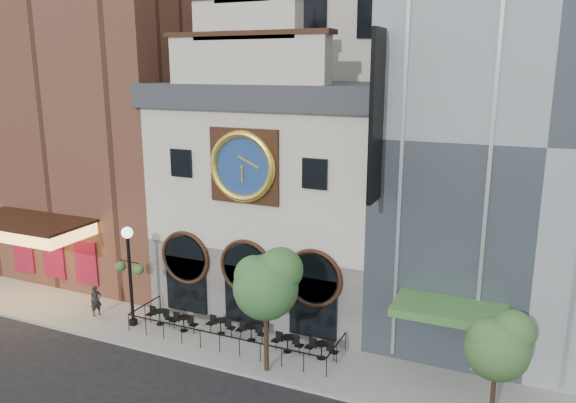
# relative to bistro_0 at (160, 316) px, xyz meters

# --- Properties ---
(ground) EXTENTS (120.00, 120.00, 0.00)m
(ground) POSITION_rel_bistro_0_xyz_m (4.34, -2.48, -0.61)
(ground) COLOR black
(ground) RESTS_ON ground
(sidewalk) EXTENTS (44.00, 5.00, 0.15)m
(sidewalk) POSITION_rel_bistro_0_xyz_m (4.34, 0.02, -0.54)
(sidewalk) COLOR gray
(sidewalk) RESTS_ON ground
(clock_building) EXTENTS (12.60, 8.78, 18.65)m
(clock_building) POSITION_rel_bistro_0_xyz_m (4.34, 5.35, 6.07)
(clock_building) COLOR #605E5B
(clock_building) RESTS_ON ground
(theater_building) EXTENTS (14.00, 15.60, 25.00)m
(theater_building) POSITION_rel_bistro_0_xyz_m (-8.66, 7.48, 11.99)
(theater_building) COLOR brown
(theater_building) RESTS_ON ground
(retail_building) EXTENTS (14.00, 14.40, 20.00)m
(retail_building) POSITION_rel_bistro_0_xyz_m (17.34, 7.51, 9.53)
(retail_building) COLOR gray
(retail_building) RESTS_ON ground
(cafe_railing) EXTENTS (10.60, 2.60, 0.90)m
(cafe_railing) POSITION_rel_bistro_0_xyz_m (4.34, 0.02, -0.01)
(cafe_railing) COLOR black
(cafe_railing) RESTS_ON sidewalk
(bistro_0) EXTENTS (1.58, 0.68, 0.90)m
(bistro_0) POSITION_rel_bistro_0_xyz_m (0.00, 0.00, 0.00)
(bistro_0) COLOR black
(bistro_0) RESTS_ON sidewalk
(bistro_1) EXTENTS (1.58, 0.68, 0.90)m
(bistro_1) POSITION_rel_bistro_0_xyz_m (1.56, -0.12, 0.00)
(bistro_1) COLOR black
(bistro_1) RESTS_ON sidewalk
(bistro_2) EXTENTS (1.58, 0.68, 0.90)m
(bistro_2) POSITION_rel_bistro_0_xyz_m (3.44, 0.34, 0.00)
(bistro_2) COLOR black
(bistro_2) RESTS_ON sidewalk
(bistro_3) EXTENTS (1.58, 0.68, 0.90)m
(bistro_3) POSITION_rel_bistro_0_xyz_m (5.15, 0.35, 0.00)
(bistro_3) COLOR black
(bistro_3) RESTS_ON sidewalk
(bistro_4) EXTENTS (1.58, 0.68, 0.90)m
(bistro_4) POSITION_rel_bistro_0_xyz_m (7.22, 0.05, 0.00)
(bistro_4) COLOR black
(bistro_4) RESTS_ON sidewalk
(bistro_5) EXTENTS (1.58, 0.68, 0.90)m
(bistro_5) POSITION_rel_bistro_0_xyz_m (8.89, 0.12, 0.00)
(bistro_5) COLOR black
(bistro_5) RESTS_ON sidewalk
(pedestrian) EXTENTS (0.63, 0.72, 1.67)m
(pedestrian) POSITION_rel_bistro_0_xyz_m (-3.77, -0.47, 0.37)
(pedestrian) COLOR black
(pedestrian) RESTS_ON sidewalk
(lamppost) EXTENTS (1.68, 0.58, 5.25)m
(lamppost) POSITION_rel_bistro_0_xyz_m (-1.24, -0.59, 2.79)
(lamppost) COLOR black
(lamppost) RESTS_ON sidewalk
(tree_left) EXTENTS (2.91, 2.80, 5.61)m
(tree_left) POSITION_rel_bistro_0_xyz_m (7.08, -1.75, 3.65)
(tree_left) COLOR #382619
(tree_left) RESTS_ON sidewalk
(tree_right) EXTENTS (2.40, 2.31, 4.62)m
(tree_right) POSITION_rel_bistro_0_xyz_m (16.42, -2.05, 2.92)
(tree_right) COLOR #382619
(tree_right) RESTS_ON sidewalk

